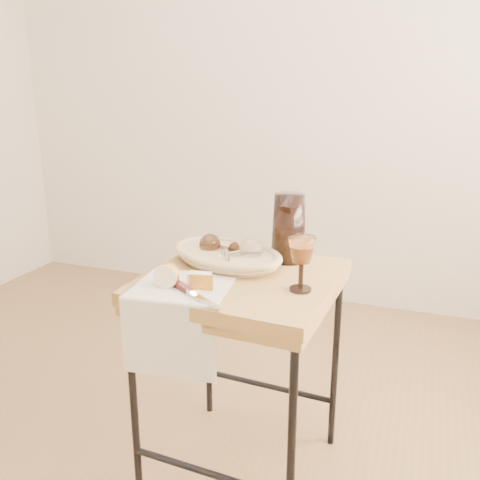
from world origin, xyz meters
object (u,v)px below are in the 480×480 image
at_px(apple_half, 167,274).
at_px(side_table, 242,377).
at_px(goblet_lying_a, 220,247).
at_px(goblet_lying_b, 240,252).
at_px(table_knife, 193,293).
at_px(pitcher, 289,228).
at_px(bread_basket, 227,257).
at_px(wine_goblet, 301,264).
at_px(tea_towel, 182,287).

bearing_deg(apple_half, side_table, 35.10).
height_order(goblet_lying_a, goblet_lying_b, goblet_lying_b).
bearing_deg(table_knife, pitcher, 100.55).
height_order(side_table, pitcher, pitcher).
relative_size(pitcher, apple_half, 3.56).
bearing_deg(apple_half, goblet_lying_b, 49.09).
distance_m(goblet_lying_a, apple_half, 0.28).
distance_m(pitcher, table_knife, 0.45).
height_order(bread_basket, table_knife, bread_basket).
height_order(goblet_lying_b, apple_half, goblet_lying_b).
relative_size(bread_basket, apple_half, 4.79).
xyz_separation_m(apple_half, table_knife, (0.10, -0.04, -0.03)).
distance_m(goblet_lying_a, wine_goblet, 0.36).
relative_size(goblet_lying_a, table_knife, 0.53).
bearing_deg(tea_towel, goblet_lying_b, 60.07).
relative_size(tea_towel, bread_basket, 0.76).
bearing_deg(apple_half, pitcher, 42.76).
relative_size(side_table, goblet_lying_b, 5.39).
relative_size(goblet_lying_b, wine_goblet, 0.82).
distance_m(side_table, table_knife, 0.44).
bearing_deg(goblet_lying_b, side_table, -118.12).
distance_m(goblet_lying_b, table_knife, 0.29).
distance_m(side_table, pitcher, 0.52).
relative_size(apple_half, table_knife, 0.33).
bearing_deg(wine_goblet, goblet_lying_a, 152.41).
relative_size(side_table, goblet_lying_a, 5.99).
distance_m(side_table, goblet_lying_a, 0.44).
relative_size(goblet_lying_a, apple_half, 1.60).
bearing_deg(side_table, table_knife, -106.73).
xyz_separation_m(goblet_lying_a, pitcher, (0.22, 0.08, 0.07)).
xyz_separation_m(bread_basket, goblet_lying_a, (-0.03, 0.02, 0.03)).
distance_m(goblet_lying_b, pitcher, 0.19).
height_order(bread_basket, wine_goblet, wine_goblet).
xyz_separation_m(goblet_lying_b, apple_half, (-0.14, -0.24, -0.01)).
bearing_deg(table_knife, tea_towel, 169.90).
xyz_separation_m(goblet_lying_b, table_knife, (-0.04, -0.28, -0.04)).
relative_size(pitcher, table_knife, 1.17).
bearing_deg(wine_goblet, side_table, 162.43).
relative_size(side_table, wine_goblet, 4.42).
bearing_deg(goblet_lying_a, wine_goblet, 171.10).
xyz_separation_m(wine_goblet, apple_half, (-0.37, -0.11, -0.04)).
relative_size(tea_towel, goblet_lying_a, 2.28).
height_order(bread_basket, goblet_lying_b, goblet_lying_b).
bearing_deg(goblet_lying_a, apple_half, 97.94).
xyz_separation_m(side_table, goblet_lying_b, (-0.03, 0.07, 0.42)).
bearing_deg(side_table, bread_basket, 134.34).
bearing_deg(wine_goblet, pitcher, 112.55).
relative_size(side_table, pitcher, 2.70).
xyz_separation_m(side_table, pitcher, (0.10, 0.19, 0.48)).
bearing_deg(bread_basket, side_table, -24.87).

